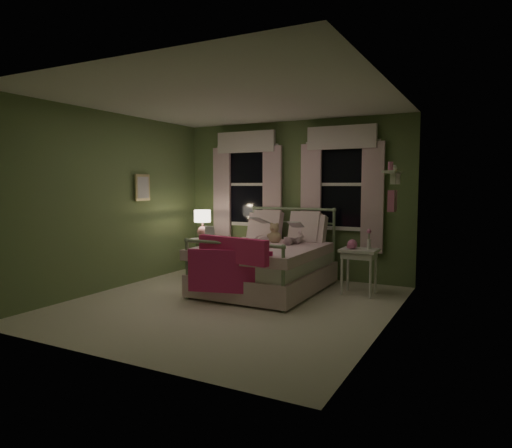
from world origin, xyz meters
The scene contains 18 objects.
room_shell centered at (0.00, 0.00, 1.30)m, with size 4.20×4.20×4.20m.
bed centered at (0.07, 0.98, 0.38)m, with size 1.58×2.04×1.18m.
pink_throw centered at (0.07, -0.05, 0.61)m, with size 1.10×0.39×0.71m.
child_left centered at (-0.21, 1.40, 0.98)m, with size 0.30×0.20×0.83m, color #F7D1DD.
child_right centered at (0.35, 1.40, 0.96)m, with size 0.38×0.30×0.78m, color #F7D1DD.
book_left centered at (-0.21, 1.15, 0.96)m, with size 0.20×0.27×0.03m, color beige.
book_right centered at (0.35, 1.15, 0.92)m, with size 0.20×0.27×0.02m, color beige.
teddy_bear centered at (0.07, 1.24, 0.79)m, with size 0.23×0.19×0.32m.
nightstand_left centered at (-1.26, 1.25, 0.42)m, with size 0.46×0.46×0.65m.
table_lamp centered at (-1.26, 1.25, 0.95)m, with size 0.27×0.27×0.45m.
book_nightstand centered at (-1.16, 1.17, 0.66)m, with size 0.16×0.22×0.02m, color beige.
nightstand_right centered at (1.35, 1.29, 0.55)m, with size 0.50×0.40×0.64m.
pink_toy centered at (1.25, 1.28, 0.71)m, with size 0.14×0.19×0.14m.
bud_vase centered at (1.47, 1.34, 0.79)m, with size 0.06×0.06×0.28m.
window_left centered at (-0.85, 2.03, 1.62)m, with size 1.34×0.13×1.96m.
window_right centered at (0.85, 2.03, 1.62)m, with size 1.34×0.13×1.96m.
wall_shelf centered at (1.90, 0.70, 1.52)m, with size 0.15×0.50×0.60m.
framed_picture centered at (-1.95, 0.60, 1.50)m, with size 0.03×0.32×0.42m.
Camera 1 is at (3.00, -4.98, 1.55)m, focal length 32.00 mm.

